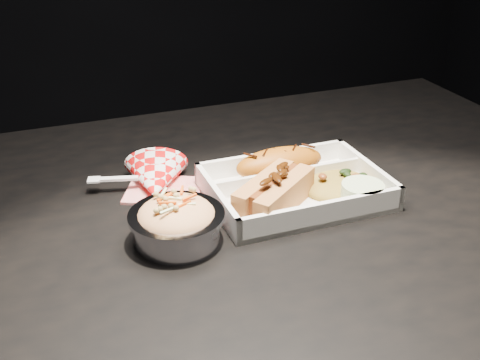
% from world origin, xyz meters
% --- Properties ---
extents(dining_table, '(1.20, 0.80, 0.75)m').
position_xyz_m(dining_table, '(0.00, 0.00, 0.66)').
color(dining_table, black).
rests_on(dining_table, ground).
extents(food_tray, '(0.25, 0.18, 0.04)m').
position_xyz_m(food_tray, '(0.08, -0.01, 0.76)').
color(food_tray, white).
rests_on(food_tray, dining_table).
extents(fried_pastry, '(0.14, 0.06, 0.05)m').
position_xyz_m(fried_pastry, '(0.08, 0.05, 0.78)').
color(fried_pastry, '#AB5911').
rests_on(fried_pastry, food_tray).
extents(hotdog, '(0.14, 0.13, 0.06)m').
position_xyz_m(hotdog, '(0.03, -0.04, 0.78)').
color(hotdog, '#C27D42').
rests_on(hotdog, food_tray).
extents(fried_rice_mound, '(0.11, 0.09, 0.03)m').
position_xyz_m(fried_rice_mound, '(0.14, -0.02, 0.77)').
color(fried_rice_mound, '#AD8B32').
rests_on(fried_rice_mound, food_tray).
extents(cupcake_liner, '(0.06, 0.06, 0.03)m').
position_xyz_m(cupcake_liner, '(0.15, -0.07, 0.77)').
color(cupcake_liner, beige).
rests_on(cupcake_liner, food_tray).
extents(foil_coleslaw_cup, '(0.12, 0.12, 0.07)m').
position_xyz_m(foil_coleslaw_cup, '(-0.11, -0.06, 0.78)').
color(foil_coleslaw_cup, silver).
rests_on(foil_coleslaw_cup, dining_table).
extents(napkin_fork, '(0.18, 0.14, 0.10)m').
position_xyz_m(napkin_fork, '(-0.11, 0.09, 0.77)').
color(napkin_fork, red).
rests_on(napkin_fork, dining_table).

